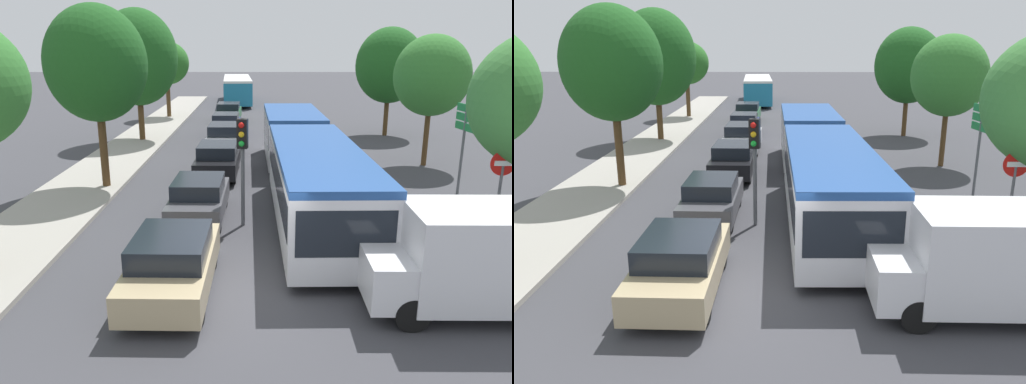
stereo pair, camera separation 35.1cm
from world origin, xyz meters
The scene contains 19 objects.
ground_plane centered at (0.00, 0.00, 0.00)m, with size 200.00×200.00×0.00m, color #3D3D42.
kerb_strip_left centered at (-6.81, 19.96, 0.07)m, with size 3.20×49.93×0.14m, color #9E998E.
articulated_bus centered at (1.98, 8.09, 1.45)m, with size 2.83×17.00×2.52m.
city_bus_rear centered at (-1.73, 39.93, 1.44)m, with size 3.13×11.69×2.49m.
queued_car_tan centered at (-1.77, -0.04, 0.74)m, with size 1.86×4.22×1.46m.
queued_car_graphite centered at (-1.73, 5.12, 0.70)m, with size 1.76×4.01×1.38m.
queued_car_black centered at (-1.53, 10.81, 0.73)m, with size 1.84×4.19×1.44m.
queued_car_silver centered at (-1.50, 16.01, 0.76)m, with size 1.92×4.36×1.50m.
queued_car_navy centered at (-1.78, 21.16, 0.70)m, with size 1.77×4.03×1.39m.
queued_car_green centered at (-1.90, 26.98, 0.72)m, with size 1.81×4.11×1.42m.
white_van centered at (5.13, -0.84, 1.24)m, with size 5.02×2.03×2.31m.
traffic_light centered at (-0.28, 4.45, 2.50)m, with size 0.36×0.38×3.40m.
no_entry_sign centered at (6.83, 2.60, 1.88)m, with size 0.70×0.08×2.82m.
direction_sign_post centered at (7.91, 7.90, 2.57)m, with size 0.20×1.40×3.60m.
tree_left_mid centered at (-5.84, 8.69, 4.85)m, with size 3.80×3.80×7.03m.
tree_left_far centered at (-6.69, 19.03, 4.72)m, with size 4.59×4.59×7.58m.
tree_left_distant centered at (-6.71, 28.89, 4.20)m, with size 3.41×3.41×5.84m.
tree_right_mid centered at (8.19, 12.82, 4.19)m, with size 3.44×3.44×6.04m.
tree_right_far centered at (8.37, 21.11, 4.33)m, with size 4.15×4.15×6.63m.
Camera 2 is at (0.49, -10.54, 5.53)m, focal length 35.00 mm.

